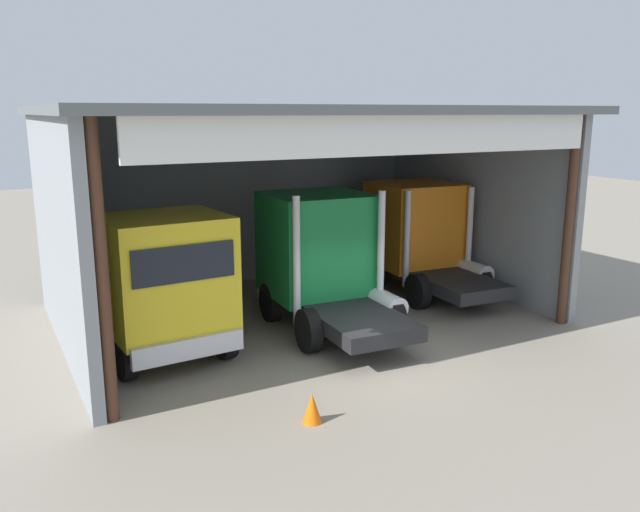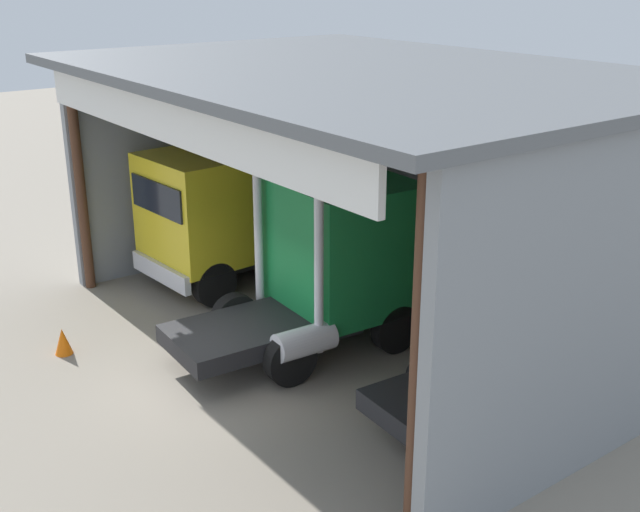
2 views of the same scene
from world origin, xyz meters
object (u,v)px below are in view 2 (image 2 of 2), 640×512
object	(u,v)px
oil_drum	(545,302)
traffic_cone	(63,341)
truck_yellow_left_bay	(211,216)
truck_green_center_bay	(333,260)
tool_cart	(401,251)
truck_orange_center_right_bay	(548,314)

from	to	relation	value
oil_drum	traffic_cone	world-z (taller)	oil_drum
truck_yellow_left_bay	traffic_cone	distance (m)	4.85
truck_green_center_bay	oil_drum	world-z (taller)	truck_green_center_bay
traffic_cone	truck_green_center_bay	bearing A→B (deg)	59.61
truck_green_center_bay	traffic_cone	world-z (taller)	truck_green_center_bay
truck_yellow_left_bay	traffic_cone	bearing A→B (deg)	105.11
tool_cart	traffic_cone	size ratio (longest dim) A/B	1.79
truck_green_center_bay	truck_yellow_left_bay	bearing A→B (deg)	-171.02
truck_yellow_left_bay	truck_orange_center_right_bay	bearing A→B (deg)	-171.42
truck_yellow_left_bay	traffic_cone	world-z (taller)	truck_yellow_left_bay
truck_yellow_left_bay	truck_green_center_bay	size ratio (longest dim) A/B	0.89
truck_green_center_bay	traffic_cone	size ratio (longest dim) A/B	9.48
oil_drum	tool_cart	world-z (taller)	tool_cart
truck_yellow_left_bay	oil_drum	size ratio (longest dim) A/B	5.57
traffic_cone	truck_orange_center_right_bay	bearing A→B (deg)	41.50
truck_orange_center_right_bay	truck_yellow_left_bay	bearing A→B (deg)	-163.65
truck_yellow_left_bay	traffic_cone	xyz separation A→B (m)	(1.50, -4.36, -1.48)
oil_drum	traffic_cone	xyz separation A→B (m)	(-4.80, -9.21, -0.15)
truck_green_center_bay	truck_orange_center_right_bay	distance (m)	4.51
truck_green_center_bay	oil_drum	bearing A→B (deg)	69.25
truck_orange_center_right_bay	tool_cart	xyz separation A→B (m)	(-6.54, 2.55, -1.25)
truck_yellow_left_bay	truck_green_center_bay	world-z (taller)	truck_green_center_bay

